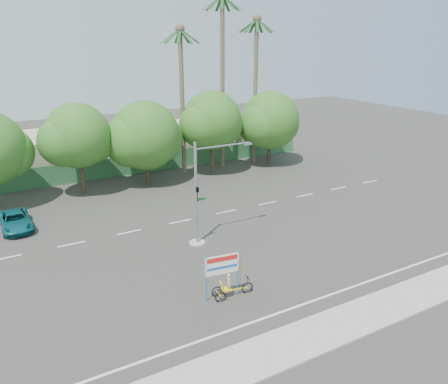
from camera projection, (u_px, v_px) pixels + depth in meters
ground at (261, 259)px, 27.47m from camera, size 120.00×120.00×0.00m
sidewalk_near at (346, 323)px, 21.27m from camera, size 50.00×2.40×0.12m
fence at (145, 163)px, 44.86m from camera, size 38.00×0.08×2.00m
building_left at (34, 156)px, 43.66m from camera, size 12.00×8.00×4.00m
building_right at (196, 139)px, 51.96m from camera, size 14.00×8.00×3.60m
tree_left at (77, 138)px, 37.40m from camera, size 6.66×5.60×8.07m
tree_center at (145, 138)px, 40.34m from camera, size 7.62×6.40×7.85m
tree_right at (212, 123)px, 43.29m from camera, size 6.90×5.80×8.36m
tree_far_right at (270, 122)px, 46.68m from camera, size 7.38×6.20×7.94m
palm_tall at (222, 66)px, 43.71m from camera, size 3.73×3.79×17.45m
palm_mid at (256, 76)px, 45.90m from camera, size 3.73×3.79×15.45m
palm_short at (182, 85)px, 42.19m from camera, size 3.73×3.79×14.45m
traffic_signal at (201, 202)px, 28.78m from camera, size 4.72×1.10×7.00m
trike_billboard at (227, 279)px, 23.13m from camera, size 2.73×0.79×2.69m
pickup_truck at (16, 221)px, 31.70m from camera, size 2.19×4.50×1.23m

